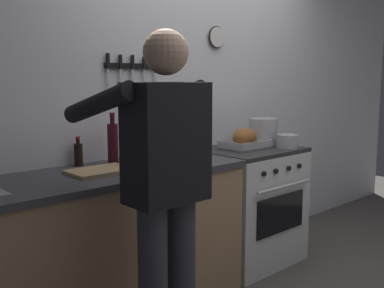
{
  "coord_description": "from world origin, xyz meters",
  "views": [
    {
      "loc": [
        -2.44,
        -1.28,
        1.45
      ],
      "look_at": [
        -0.5,
        0.85,
        1.02
      ],
      "focal_mm": 42.78,
      "sensor_mm": 36.0,
      "label": 1
    }
  ],
  "objects_px": {
    "person_cook": "(164,181)",
    "bottle_vinegar": "(130,148)",
    "bottle_wine_red": "(113,142)",
    "bottle_soy_sauce": "(78,154)",
    "roasting_pan": "(245,140)",
    "saucepan": "(287,141)",
    "cutting_board": "(100,171)",
    "stock_pot": "(263,132)",
    "stove": "(248,205)"
  },
  "relations": [
    {
      "from": "roasting_pan",
      "to": "stock_pot",
      "type": "height_order",
      "value": "stock_pot"
    },
    {
      "from": "stove",
      "to": "bottle_wine_red",
      "type": "bearing_deg",
      "value": 171.69
    },
    {
      "from": "cutting_board",
      "to": "bottle_soy_sauce",
      "type": "distance_m",
      "value": 0.27
    },
    {
      "from": "stock_pot",
      "to": "bottle_wine_red",
      "type": "distance_m",
      "value": 1.34
    },
    {
      "from": "person_cook",
      "to": "bottle_soy_sauce",
      "type": "xyz_separation_m",
      "value": [
        0.02,
        0.86,
        0.02
      ]
    },
    {
      "from": "stock_pot",
      "to": "bottle_soy_sauce",
      "type": "height_order",
      "value": "stock_pot"
    },
    {
      "from": "saucepan",
      "to": "bottle_vinegar",
      "type": "distance_m",
      "value": 1.32
    },
    {
      "from": "roasting_pan",
      "to": "cutting_board",
      "type": "height_order",
      "value": "roasting_pan"
    },
    {
      "from": "stock_pot",
      "to": "bottle_vinegar",
      "type": "height_order",
      "value": "bottle_vinegar"
    },
    {
      "from": "saucepan",
      "to": "bottle_soy_sauce",
      "type": "relative_size",
      "value": 0.9
    },
    {
      "from": "bottle_wine_red",
      "to": "bottle_soy_sauce",
      "type": "relative_size",
      "value": 1.78
    },
    {
      "from": "saucepan",
      "to": "bottle_soy_sauce",
      "type": "distance_m",
      "value": 1.6
    },
    {
      "from": "stove",
      "to": "saucepan",
      "type": "relative_size",
      "value": 5.48
    },
    {
      "from": "person_cook",
      "to": "bottle_soy_sauce",
      "type": "height_order",
      "value": "person_cook"
    },
    {
      "from": "bottle_vinegar",
      "to": "bottle_soy_sauce",
      "type": "bearing_deg",
      "value": 136.57
    },
    {
      "from": "person_cook",
      "to": "roasting_pan",
      "type": "relative_size",
      "value": 4.72
    },
    {
      "from": "person_cook",
      "to": "bottle_wine_red",
      "type": "distance_m",
      "value": 0.81
    },
    {
      "from": "saucepan",
      "to": "cutting_board",
      "type": "relative_size",
      "value": 0.46
    },
    {
      "from": "roasting_pan",
      "to": "cutting_board",
      "type": "distance_m",
      "value": 1.28
    },
    {
      "from": "roasting_pan",
      "to": "bottle_vinegar",
      "type": "relative_size",
      "value": 1.34
    },
    {
      "from": "bottle_soy_sauce",
      "to": "person_cook",
      "type": "bearing_deg",
      "value": -91.24
    },
    {
      "from": "bottle_wine_red",
      "to": "cutting_board",
      "type": "bearing_deg",
      "value": -138.43
    },
    {
      "from": "saucepan",
      "to": "bottle_soy_sauce",
      "type": "height_order",
      "value": "bottle_soy_sauce"
    },
    {
      "from": "roasting_pan",
      "to": "bottle_vinegar",
      "type": "xyz_separation_m",
      "value": [
        -1.05,
        0.02,
        0.04
      ]
    },
    {
      "from": "stove",
      "to": "person_cook",
      "type": "xyz_separation_m",
      "value": [
        -1.33,
        -0.61,
        0.5
      ]
    },
    {
      "from": "bottle_wine_red",
      "to": "bottle_soy_sauce",
      "type": "xyz_separation_m",
      "value": [
        -0.19,
        0.09,
        -0.06
      ]
    },
    {
      "from": "cutting_board",
      "to": "bottle_soy_sauce",
      "type": "relative_size",
      "value": 1.98
    },
    {
      "from": "person_cook",
      "to": "bottle_vinegar",
      "type": "relative_size",
      "value": 6.33
    },
    {
      "from": "cutting_board",
      "to": "bottle_vinegar",
      "type": "xyz_separation_m",
      "value": [
        0.24,
        0.05,
        0.1
      ]
    },
    {
      "from": "bottle_vinegar",
      "to": "bottle_wine_red",
      "type": "xyz_separation_m",
      "value": [
        -0.04,
        0.13,
        0.03
      ]
    },
    {
      "from": "stove",
      "to": "cutting_board",
      "type": "xyz_separation_m",
      "value": [
        -1.32,
        -0.02,
        0.46
      ]
    },
    {
      "from": "stock_pot",
      "to": "cutting_board",
      "type": "distance_m",
      "value": 1.54
    },
    {
      "from": "stock_pot",
      "to": "cutting_board",
      "type": "height_order",
      "value": "stock_pot"
    },
    {
      "from": "person_cook",
      "to": "stock_pot",
      "type": "distance_m",
      "value": 1.68
    },
    {
      "from": "cutting_board",
      "to": "bottle_vinegar",
      "type": "distance_m",
      "value": 0.26
    },
    {
      "from": "person_cook",
      "to": "roasting_pan",
      "type": "bearing_deg",
      "value": -71.91
    },
    {
      "from": "stock_pot",
      "to": "cutting_board",
      "type": "xyz_separation_m",
      "value": [
        -1.53,
        -0.06,
        -0.1
      ]
    },
    {
      "from": "stock_pot",
      "to": "bottle_wine_red",
      "type": "height_order",
      "value": "bottle_wine_red"
    },
    {
      "from": "person_cook",
      "to": "bottle_vinegar",
      "type": "xyz_separation_m",
      "value": [
        0.25,
        0.65,
        0.06
      ]
    },
    {
      "from": "stove",
      "to": "person_cook",
      "type": "distance_m",
      "value": 1.55
    },
    {
      "from": "saucepan",
      "to": "bottle_vinegar",
      "type": "relative_size",
      "value": 0.63
    },
    {
      "from": "bottle_soy_sauce",
      "to": "bottle_vinegar",
      "type": "bearing_deg",
      "value": -43.43
    },
    {
      "from": "person_cook",
      "to": "saucepan",
      "type": "relative_size",
      "value": 10.11
    },
    {
      "from": "bottle_wine_red",
      "to": "bottle_soy_sauce",
      "type": "height_order",
      "value": "bottle_wine_red"
    },
    {
      "from": "stove",
      "to": "saucepan",
      "type": "height_order",
      "value": "saucepan"
    },
    {
      "from": "cutting_board",
      "to": "saucepan",
      "type": "bearing_deg",
      "value": -6.53
    },
    {
      "from": "stove",
      "to": "saucepan",
      "type": "bearing_deg",
      "value": -40.43
    },
    {
      "from": "stock_pot",
      "to": "cutting_board",
      "type": "relative_size",
      "value": 0.63
    },
    {
      "from": "bottle_vinegar",
      "to": "bottle_wine_red",
      "type": "bearing_deg",
      "value": 105.81
    },
    {
      "from": "person_cook",
      "to": "roasting_pan",
      "type": "distance_m",
      "value": 1.44
    }
  ]
}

